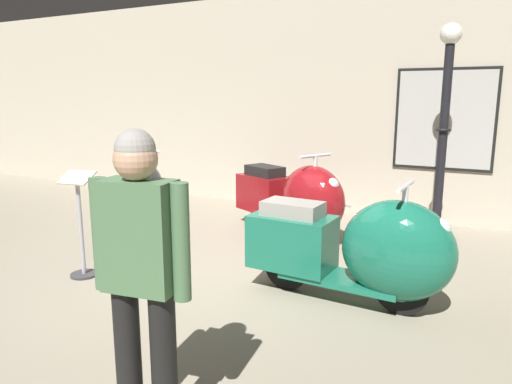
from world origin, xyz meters
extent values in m
plane|color=gray|center=(0.00, 0.00, 0.00)|extent=(60.00, 60.00, 0.00)
cube|color=#BCB29E|center=(0.00, 3.29, 1.72)|extent=(18.00, 0.20, 3.44)
cube|color=black|center=(2.18, 3.18, 1.51)|extent=(1.35, 0.03, 1.43)
cube|color=#B2B2AD|center=(2.18, 3.16, 1.51)|extent=(1.27, 0.01, 1.35)
cylinder|color=black|center=(-1.43, 0.99, 0.22)|extent=(0.35, 0.40, 0.45)
cylinder|color=silver|center=(-1.43, 0.99, 0.22)|extent=(0.21, 0.22, 0.20)
cylinder|color=black|center=(-0.78, 0.16, 0.22)|extent=(0.35, 0.40, 0.45)
cylinder|color=silver|center=(-0.78, 0.16, 0.22)|extent=(0.21, 0.22, 0.20)
cube|color=black|center=(-1.11, 0.57, 0.20)|extent=(0.97, 1.08, 0.06)
ellipsoid|color=black|center=(-1.40, 0.94, 0.54)|extent=(1.03, 1.09, 0.85)
cube|color=black|center=(-0.81, 0.19, 0.47)|extent=(0.82, 0.87, 0.49)
cube|color=silver|center=(-0.81, 0.19, 0.78)|extent=(0.58, 0.61, 0.13)
sphere|color=silver|center=(-1.59, 1.19, 0.77)|extent=(0.17, 0.17, 0.17)
cylinder|color=silver|center=(-1.42, 0.97, 0.93)|extent=(0.05, 0.05, 0.31)
cylinder|color=silver|center=(-1.42, 0.97, 1.08)|extent=(0.41, 0.33, 0.04)
cube|color=silver|center=(-1.62, 0.77, 0.48)|extent=(0.47, 0.60, 0.03)
cylinder|color=black|center=(0.93, 1.43, 0.23)|extent=(0.45, 0.28, 0.46)
cylinder|color=silver|center=(0.93, 1.43, 0.23)|extent=(0.23, 0.19, 0.21)
cylinder|color=black|center=(-0.05, 1.91, 0.23)|extent=(0.45, 0.28, 0.46)
cylinder|color=silver|center=(-0.05, 1.91, 0.23)|extent=(0.23, 0.19, 0.21)
cube|color=maroon|center=(0.44, 1.67, 0.21)|extent=(1.16, 0.85, 0.06)
ellipsoid|color=maroon|center=(0.88, 1.46, 0.56)|extent=(1.13, 0.96, 0.87)
cube|color=maroon|center=(0.00, 1.89, 0.48)|extent=(0.90, 0.75, 0.50)
cube|color=black|center=(0.00, 1.89, 0.80)|extent=(0.63, 0.53, 0.14)
sphere|color=silver|center=(1.17, 1.32, 0.79)|extent=(0.17, 0.17, 0.17)
cylinder|color=silver|center=(0.91, 1.44, 0.96)|extent=(0.05, 0.05, 0.32)
cylinder|color=silver|center=(0.91, 1.44, 1.12)|extent=(0.25, 0.47, 0.04)
cube|color=silver|center=(1.01, 1.72, 0.50)|extent=(0.70, 0.35, 0.03)
cylinder|color=black|center=(2.27, -0.07, 0.23)|extent=(0.46, 0.11, 0.46)
cylinder|color=silver|center=(2.27, -0.07, 0.23)|extent=(0.21, 0.12, 0.21)
cylinder|color=black|center=(1.19, -0.02, 0.23)|extent=(0.46, 0.11, 0.46)
cylinder|color=silver|center=(1.19, -0.02, 0.23)|extent=(0.21, 0.12, 0.21)
cube|color=#196B51|center=(1.73, -0.05, 0.21)|extent=(1.10, 0.46, 0.06)
ellipsoid|color=#196B51|center=(2.21, -0.07, 0.55)|extent=(0.99, 0.64, 0.87)
cube|color=#196B51|center=(1.23, -0.02, 0.48)|extent=(0.80, 0.49, 0.50)
cube|color=gray|center=(1.23, -0.02, 0.80)|extent=(0.56, 0.35, 0.14)
sphere|color=silver|center=(2.53, -0.09, 0.79)|extent=(0.17, 0.17, 0.17)
cylinder|color=silver|center=(2.25, -0.07, 0.95)|extent=(0.05, 0.05, 0.32)
cylinder|color=silver|center=(2.25, -0.07, 1.11)|extent=(0.06, 0.50, 0.04)
cylinder|color=black|center=(2.27, 2.28, 0.09)|extent=(0.28, 0.28, 0.18)
cylinder|color=black|center=(2.27, 2.28, 1.31)|extent=(0.11, 0.11, 2.26)
torus|color=black|center=(2.27, 2.28, 1.42)|extent=(0.19, 0.19, 0.04)
sphere|color=white|center=(2.27, 2.28, 2.56)|extent=(0.26, 0.26, 0.26)
cylinder|color=black|center=(1.40, -2.17, 0.50)|extent=(0.14, 0.14, 0.83)
cylinder|color=black|center=(1.18, -2.20, 0.50)|extent=(0.14, 0.14, 0.83)
cube|color=#4C724C|center=(1.29, -2.19, 1.12)|extent=(0.41, 0.26, 0.59)
cylinder|color=#4C724C|center=(1.52, -2.15, 1.11)|extent=(0.09, 0.09, 0.61)
cylinder|color=#4C724C|center=(1.05, -2.22, 1.11)|extent=(0.09, 0.09, 0.61)
sphere|color=tan|center=(1.29, -2.19, 1.52)|extent=(0.22, 0.22, 0.22)
sphere|color=gray|center=(1.29, -2.19, 1.57)|extent=(0.20, 0.20, 0.20)
cylinder|color=#333338|center=(-0.82, -0.69, 0.01)|extent=(0.28, 0.28, 0.02)
cylinder|color=#A5A5AD|center=(-0.82, -0.69, 0.52)|extent=(0.04, 0.04, 0.99)
cube|color=silver|center=(-0.82, -0.69, 1.04)|extent=(0.36, 0.28, 0.12)
camera|label=1|loc=(2.89, -3.98, 1.83)|focal=33.04mm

